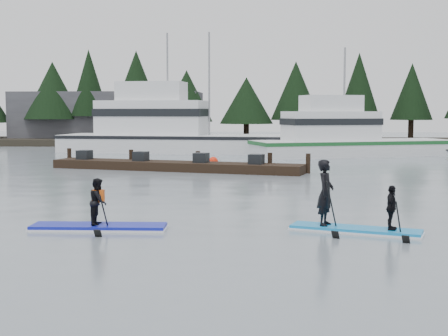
# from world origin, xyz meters

# --- Properties ---
(ground) EXTENTS (160.00, 160.00, 0.00)m
(ground) POSITION_xyz_m (0.00, 0.00, 0.00)
(ground) COLOR slate
(ground) RESTS_ON ground
(far_shore) EXTENTS (70.00, 8.00, 0.60)m
(far_shore) POSITION_xyz_m (0.00, 42.00, 0.30)
(far_shore) COLOR #2D281E
(far_shore) RESTS_ON ground
(treeline) EXTENTS (60.00, 4.00, 8.00)m
(treeline) POSITION_xyz_m (0.00, 42.00, 0.00)
(treeline) COLOR black
(treeline) RESTS_ON ground
(waterfront_building) EXTENTS (18.00, 6.00, 5.00)m
(waterfront_building) POSITION_xyz_m (-14.00, 44.00, 2.50)
(waterfront_building) COLOR #4C4C51
(waterfront_building) RESTS_ON ground
(fishing_boat_large) EXTENTS (18.61, 6.96, 10.20)m
(fishing_boat_large) POSITION_xyz_m (-5.81, 31.68, 0.78)
(fishing_boat_large) COLOR silver
(fishing_boat_large) RESTS_ON ground
(fishing_boat_medium) EXTENTS (14.67, 8.47, 8.46)m
(fishing_boat_medium) POSITION_xyz_m (7.16, 28.12, 0.60)
(fishing_boat_medium) COLOR silver
(fishing_boat_medium) RESTS_ON ground
(floating_dock) EXTENTS (13.88, 5.39, 0.46)m
(floating_dock) POSITION_xyz_m (-3.35, 16.52, 0.23)
(floating_dock) COLOR black
(floating_dock) RESTS_ON ground
(buoy_b) EXTENTS (0.55, 0.55, 0.55)m
(buoy_b) POSITION_xyz_m (-1.66, 20.77, 0.00)
(buoy_b) COLOR red
(buoy_b) RESTS_ON ground
(buoy_a) EXTENTS (0.52, 0.52, 0.52)m
(buoy_a) POSITION_xyz_m (-10.69, 23.93, 0.00)
(buoy_a) COLOR red
(buoy_a) RESTS_ON ground
(paddleboard_solo) EXTENTS (3.57, 1.14, 1.82)m
(paddleboard_solo) POSITION_xyz_m (-2.91, -0.13, 0.39)
(paddleboard_solo) COLOR #121AAA
(paddleboard_solo) RESTS_ON ground
(paddleboard_duo) EXTENTS (3.41, 1.88, 2.37)m
(paddleboard_duo) POSITION_xyz_m (3.67, 0.05, 0.63)
(paddleboard_duo) COLOR #1583CA
(paddleboard_duo) RESTS_ON ground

